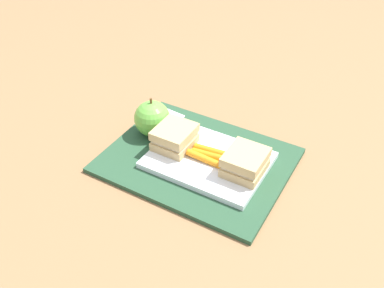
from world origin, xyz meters
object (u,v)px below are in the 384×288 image
carrot_sticks_bundle (208,155)px  apple (152,118)px  paper_napkin (164,118)px  food_tray (208,160)px  sandwich_half_right (175,137)px  sandwich_half_left (245,162)px

carrot_sticks_bundle → apple: size_ratio=0.89×
paper_napkin → food_tray: bearing=152.8°
sandwich_half_right → apple: apple is taller
apple → paper_napkin: bearing=-80.0°
food_tray → carrot_sticks_bundle: bearing=-5.2°
sandwich_half_right → paper_napkin: sandwich_half_right is taller
food_tray → carrot_sticks_bundle: size_ratio=2.91×
apple → paper_napkin: 0.07m
sandwich_half_right → apple: bearing=-19.7°
carrot_sticks_bundle → paper_napkin: (0.16, -0.08, -0.02)m
food_tray → sandwich_half_left: 0.08m
sandwich_half_left → carrot_sticks_bundle: (0.08, -0.00, -0.01)m
food_tray → paper_napkin: size_ratio=3.29×
food_tray → sandwich_half_right: bearing=0.0°
sandwich_half_left → paper_napkin: 0.25m
carrot_sticks_bundle → paper_napkin: carrot_sticks_bundle is taller
sandwich_half_left → sandwich_half_right: 0.16m
food_tray → paper_napkin: (0.16, -0.08, -0.00)m
food_tray → sandwich_half_right: (0.08, 0.00, 0.03)m
sandwich_half_left → sandwich_half_right: size_ratio=1.00×
food_tray → sandwich_half_right: sandwich_half_right is taller
food_tray → paper_napkin: bearing=-27.2°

